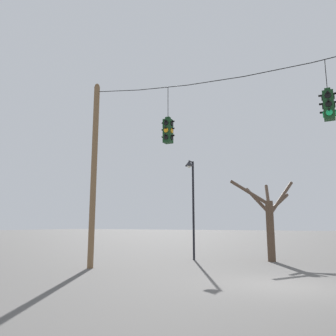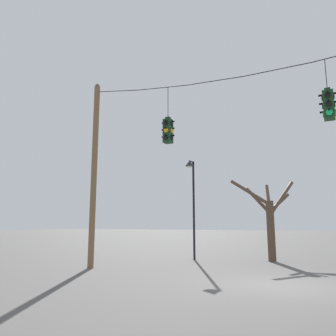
{
  "view_description": "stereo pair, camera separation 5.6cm",
  "coord_description": "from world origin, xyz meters",
  "px_view_note": "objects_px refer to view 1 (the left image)",
  "views": [
    {
      "loc": [
        1.54,
        -11.34,
        1.91
      ],
      "look_at": [
        -4.48,
        0.49,
        4.21
      ],
      "focal_mm": 35.0,
      "sensor_mm": 36.0,
      "label": 1
    },
    {
      "loc": [
        1.59,
        -11.32,
        1.91
      ],
      "look_at": [
        -4.48,
        0.49,
        4.21
      ],
      "focal_mm": 35.0,
      "sensor_mm": 36.0,
      "label": 2
    }
  ],
  "objects_px": {
    "traffic_light_near_right_pole": "(168,131)",
    "street_lamp": "(191,186)",
    "utility_pole_left": "(94,172)",
    "bare_tree": "(269,216)",
    "traffic_light_over_intersection": "(329,105)"
  },
  "relations": [
    {
      "from": "street_lamp",
      "to": "utility_pole_left",
      "type": "bearing_deg",
      "value": -118.53
    },
    {
      "from": "traffic_light_near_right_pole",
      "to": "street_lamp",
      "type": "relative_size",
      "value": 0.45
    },
    {
      "from": "traffic_light_near_right_pole",
      "to": "street_lamp",
      "type": "bearing_deg",
      "value": 102.36
    },
    {
      "from": "street_lamp",
      "to": "bare_tree",
      "type": "xyz_separation_m",
      "value": [
        3.89,
        1.54,
        -1.69
      ]
    },
    {
      "from": "utility_pole_left",
      "to": "traffic_light_over_intersection",
      "type": "xyz_separation_m",
      "value": [
        9.97,
        -0.0,
        1.56
      ]
    },
    {
      "from": "traffic_light_over_intersection",
      "to": "street_lamp",
      "type": "height_order",
      "value": "traffic_light_over_intersection"
    },
    {
      "from": "traffic_light_near_right_pole",
      "to": "street_lamp",
      "type": "height_order",
      "value": "traffic_light_near_right_pole"
    },
    {
      "from": "traffic_light_over_intersection",
      "to": "street_lamp",
      "type": "distance_m",
      "value": 9.01
    },
    {
      "from": "traffic_light_near_right_pole",
      "to": "bare_tree",
      "type": "bearing_deg",
      "value": 67.28
    },
    {
      "from": "utility_pole_left",
      "to": "street_lamp",
      "type": "relative_size",
      "value": 1.58
    },
    {
      "from": "bare_tree",
      "to": "utility_pole_left",
      "type": "bearing_deg",
      "value": -135.12
    },
    {
      "from": "traffic_light_near_right_pole",
      "to": "traffic_light_over_intersection",
      "type": "relative_size",
      "value": 1.13
    },
    {
      "from": "traffic_light_near_right_pole",
      "to": "bare_tree",
      "type": "xyz_separation_m",
      "value": [
        2.77,
        6.63,
        -3.45
      ]
    },
    {
      "from": "street_lamp",
      "to": "bare_tree",
      "type": "relative_size",
      "value": 1.23
    },
    {
      "from": "traffic_light_over_intersection",
      "to": "street_lamp",
      "type": "xyz_separation_m",
      "value": [
        -7.2,
        5.08,
        -1.85
      ]
    }
  ]
}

